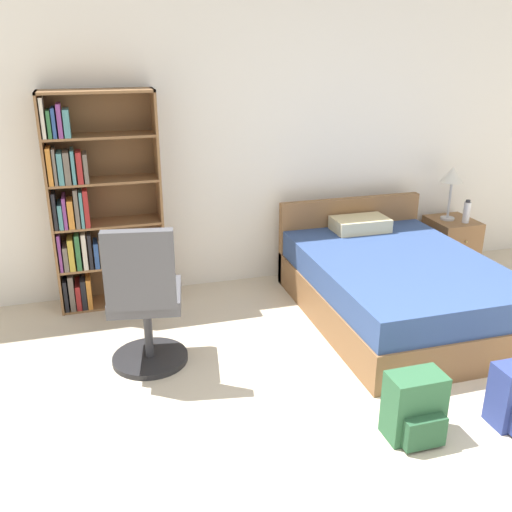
# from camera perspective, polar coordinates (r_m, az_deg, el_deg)

# --- Properties ---
(wall_back) EXTENTS (9.00, 0.06, 2.60)m
(wall_back) POSITION_cam_1_polar(r_m,az_deg,el_deg) (5.23, 2.11, 11.43)
(wall_back) COLOR white
(wall_back) RESTS_ON ground_plane
(bookshelf) EXTENTS (0.89, 0.30, 1.80)m
(bookshelf) POSITION_cam_1_polar(r_m,az_deg,el_deg) (4.87, -16.15, 4.64)
(bookshelf) COLOR brown
(bookshelf) RESTS_ON ground_plane
(bed) EXTENTS (1.39, 1.96, 0.78)m
(bed) POSITION_cam_1_polar(r_m,az_deg,el_deg) (4.82, 13.59, -2.78)
(bed) COLOR brown
(bed) RESTS_ON ground_plane
(office_chair) EXTENTS (0.55, 0.63, 1.08)m
(office_chair) POSITION_cam_1_polar(r_m,az_deg,el_deg) (3.91, -11.05, -4.65)
(office_chair) COLOR #232326
(office_chair) RESTS_ON ground_plane
(nightstand) EXTENTS (0.41, 0.48, 0.50)m
(nightstand) POSITION_cam_1_polar(r_m,az_deg,el_deg) (6.00, 18.85, 1.18)
(nightstand) COLOR brown
(nightstand) RESTS_ON ground_plane
(table_lamp) EXTENTS (0.21, 0.21, 0.52)m
(table_lamp) POSITION_cam_1_polar(r_m,az_deg,el_deg) (5.81, 19.05, 7.43)
(table_lamp) COLOR #B2B2B7
(table_lamp) RESTS_ON nightstand
(water_bottle) EXTENTS (0.07, 0.07, 0.22)m
(water_bottle) POSITION_cam_1_polar(r_m,az_deg,el_deg) (5.83, 20.32, 4.15)
(water_bottle) COLOR silver
(water_bottle) RESTS_ON nightstand
(backpack_green) EXTENTS (0.32, 0.26, 0.40)m
(backpack_green) POSITION_cam_1_polar(r_m,az_deg,el_deg) (3.48, 15.62, -14.45)
(backpack_green) COLOR #2D603D
(backpack_green) RESTS_ON ground_plane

